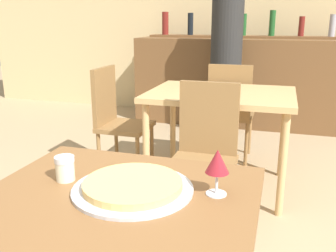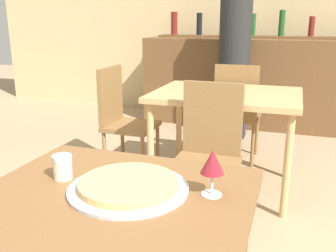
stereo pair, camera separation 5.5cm
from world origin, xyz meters
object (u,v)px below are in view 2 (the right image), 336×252
object	(u,v)px
chair_far_side_back	(237,108)
pizza_tray	(128,186)
chair_far_side_front	(208,147)
person_standing	(234,53)
chair_far_side_left	(122,115)
cheese_shaker	(63,167)
wine_glass	(213,163)

from	to	relation	value
chair_far_side_back	pizza_tray	world-z (taller)	chair_far_side_back
chair_far_side_front	person_standing	world-z (taller)	person_standing
chair_far_side_front	chair_far_side_left	bearing A→B (deg)	146.61
cheese_shaker	wine_glass	world-z (taller)	wine_glass
person_standing	chair_far_side_left	bearing A→B (deg)	-117.21
chair_far_side_front	wine_glass	distance (m)	1.12
chair_far_side_back	chair_far_side_front	bearing A→B (deg)	90.00
chair_far_side_back	chair_far_side_left	world-z (taller)	same
pizza_tray	person_standing	size ratio (longest dim) A/B	0.24
chair_far_side_left	wine_glass	distance (m)	2.00
chair_far_side_back	cheese_shaker	bearing A→B (deg)	82.31
pizza_tray	cheese_shaker	distance (m)	0.27
pizza_tray	wine_glass	xyz separation A→B (m)	(0.28, 0.06, 0.10)
chair_far_side_front	pizza_tray	bearing A→B (deg)	-91.77
person_standing	wine_glass	distance (m)	3.02
cheese_shaker	person_standing	xyz separation A→B (m)	(0.13, 3.03, 0.17)
chair_far_side_back	pizza_tray	bearing A→B (deg)	89.13
pizza_tray	cheese_shaker	world-z (taller)	cheese_shaker
pizza_tray	person_standing	distance (m)	3.06
chair_far_side_back	pizza_tray	distance (m)	2.27
pizza_tray	person_standing	world-z (taller)	person_standing
chair_far_side_left	pizza_tray	world-z (taller)	chair_far_side_left
chair_far_side_left	cheese_shaker	distance (m)	1.78
chair_far_side_left	person_standing	size ratio (longest dim) A/B	0.53
chair_far_side_front	cheese_shaker	world-z (taller)	chair_far_side_front
pizza_tray	cheese_shaker	bearing A→B (deg)	177.50
cheese_shaker	pizza_tray	bearing A→B (deg)	-2.50
chair_far_side_back	chair_far_side_left	size ratio (longest dim) A/B	1.00
chair_far_side_front	wine_glass	size ratio (longest dim) A/B	5.75
chair_far_side_back	cheese_shaker	world-z (taller)	chair_far_side_back
pizza_tray	chair_far_side_back	bearing A→B (deg)	89.13
chair_far_side_front	pizza_tray	distance (m)	1.13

